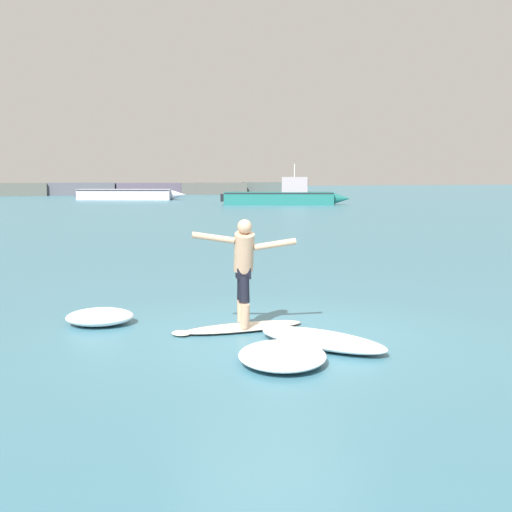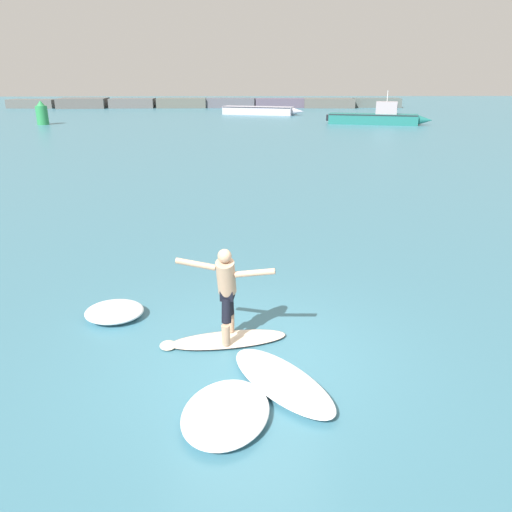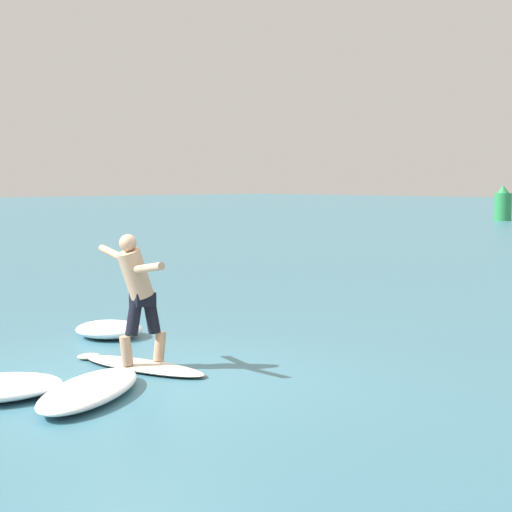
{
  "view_description": "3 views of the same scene",
  "coord_description": "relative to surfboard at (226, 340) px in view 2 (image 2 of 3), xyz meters",
  "views": [
    {
      "loc": [
        -2.73,
        -9.44,
        2.28
      ],
      "look_at": [
        0.13,
        1.34,
        0.96
      ],
      "focal_mm": 50.0,
      "sensor_mm": 36.0,
      "label": 1
    },
    {
      "loc": [
        -0.08,
        -6.58,
        3.98
      ],
      "look_at": [
        0.17,
        1.88,
        0.91
      ],
      "focal_mm": 35.0,
      "sensor_mm": 36.0,
      "label": 2
    },
    {
      "loc": [
        7.81,
        -5.62,
        2.23
      ],
      "look_at": [
        -0.32,
        2.3,
        1.23
      ],
      "focal_mm": 60.0,
      "sensor_mm": 36.0,
      "label": 3
    }
  ],
  "objects": [
    {
      "name": "channel_marker_buoy",
      "position": [
        -16.72,
        37.7,
        0.86
      ],
      "size": [
        0.97,
        0.97,
        1.99
      ],
      "color": "#288447",
      "rests_on": "ground"
    },
    {
      "name": "ground_plane",
      "position": [
        0.34,
        -0.41,
        -0.03
      ],
      "size": [
        200.0,
        200.0,
        0.0
      ],
      "primitive_type": "plane",
      "color": "teal"
    },
    {
      "name": "wave_foam_at_nose",
      "position": [
        -1.97,
        0.9,
        0.08
      ],
      "size": [
        1.05,
        0.96,
        0.23
      ],
      "color": "white",
      "rests_on": "ground"
    },
    {
      "name": "surfer",
      "position": [
        0.02,
        -0.07,
        0.94
      ],
      "size": [
        1.48,
        0.65,
        1.55
      ],
      "color": "tan",
      "rests_on": "surfboard"
    },
    {
      "name": "wave_foam_at_tail",
      "position": [
        0.04,
        -1.91,
        0.07
      ],
      "size": [
        1.37,
        1.61,
        0.2
      ],
      "color": "white",
      "rests_on": "ground"
    },
    {
      "name": "rock_jetty_breakwater",
      "position": [
        -3.76,
        61.59,
        0.55
      ],
      "size": [
        51.19,
        5.06,
        1.22
      ],
      "color": "#545553",
      "rests_on": "ground"
    },
    {
      "name": "surfboard",
      "position": [
        0.0,
        0.0,
        0.0
      ],
      "size": [
        2.05,
        0.87,
        0.2
      ],
      "color": "beige",
      "rests_on": "ground"
    },
    {
      "name": "wave_foam_beside",
      "position": [
        0.79,
        -1.24,
        0.06
      ],
      "size": [
        1.7,
        2.04,
        0.18
      ],
      "color": "white",
      "rests_on": "ground"
    },
    {
      "name": "small_boat_offshore",
      "position": [
        2.43,
        48.61,
        0.43
      ],
      "size": [
        8.75,
        4.1,
        0.86
      ],
      "color": "#ABA5B6",
      "rests_on": "ground"
    },
    {
      "name": "fishing_boat_near_jetty",
      "position": [
        12.1,
        37.01,
        0.57
      ],
      "size": [
        8.74,
        3.56,
        2.81
      ],
      "color": "#1D6660",
      "rests_on": "ground"
    }
  ]
}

